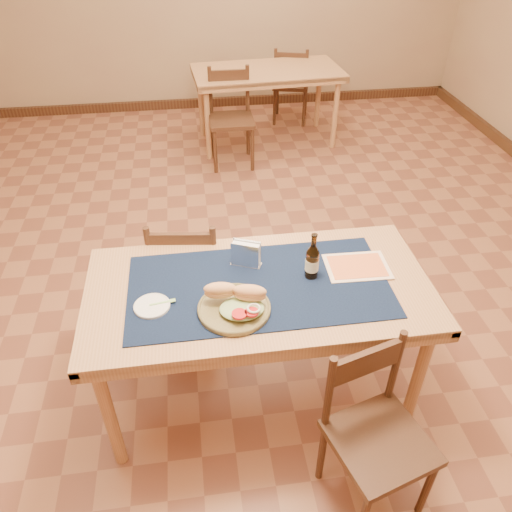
{
  "coord_description": "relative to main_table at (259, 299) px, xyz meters",
  "views": [
    {
      "loc": [
        -0.26,
        -2.53,
        2.26
      ],
      "look_at": [
        0.0,
        -0.7,
        0.85
      ],
      "focal_mm": 35.0,
      "sensor_mm": 36.0,
      "label": 1
    }
  ],
  "objects": [
    {
      "name": "fork",
      "position": [
        -0.43,
        -0.07,
        0.1
      ],
      "size": [
        0.11,
        0.03,
        0.0
      ],
      "color": "#9AD876",
      "rests_on": "side_plate"
    },
    {
      "name": "napkin_holder",
      "position": [
        -0.04,
        0.16,
        0.15
      ],
      "size": [
        0.16,
        0.11,
        0.13
      ],
      "color": "silver",
      "rests_on": "placemat"
    },
    {
      "name": "sandwich_plate",
      "position": [
        -0.12,
        -0.15,
        0.12
      ],
      "size": [
        0.32,
        0.32,
        0.12
      ],
      "color": "brown",
      "rests_on": "placemat"
    },
    {
      "name": "baseboard",
      "position": [
        0.0,
        0.8,
        -0.62
      ],
      "size": [
        6.0,
        7.0,
        0.1
      ],
      "color": "#422917",
      "rests_on": "ground"
    },
    {
      "name": "chair_main_far",
      "position": [
        -0.33,
        0.53,
        -0.23
      ],
      "size": [
        0.44,
        0.44,
        0.85
      ],
      "color": "#422917",
      "rests_on": "ground"
    },
    {
      "name": "placemat",
      "position": [
        0.0,
        0.0,
        0.09
      ],
      "size": [
        1.2,
        0.6,
        0.01
      ],
      "primitive_type": "cube",
      "color": "#101D3B",
      "rests_on": "main_table"
    },
    {
      "name": "side_plate",
      "position": [
        -0.49,
        -0.08,
        0.1
      ],
      "size": [
        0.16,
        0.16,
        0.01
      ],
      "color": "white",
      "rests_on": "placemat"
    },
    {
      "name": "room",
      "position": [
        0.0,
        0.8,
        0.73
      ],
      "size": [
        6.04,
        7.04,
        2.84
      ],
      "color": "#915B3F",
      "rests_on": "ground"
    },
    {
      "name": "back_table",
      "position": [
        0.55,
        3.18,
        0.0
      ],
      "size": [
        1.49,
        0.81,
        0.75
      ],
      "color": "#B08053",
      "rests_on": "ground"
    },
    {
      "name": "main_table",
      "position": [
        0.0,
        0.0,
        0.0
      ],
      "size": [
        1.6,
        0.8,
        0.75
      ],
      "color": "#B08053",
      "rests_on": "ground"
    },
    {
      "name": "beer_bottle",
      "position": [
        0.25,
        0.03,
        0.18
      ],
      "size": [
        0.06,
        0.06,
        0.24
      ],
      "color": "#3F250B",
      "rests_on": "placemat"
    },
    {
      "name": "chair_back_near",
      "position": [
        0.14,
        2.77,
        -0.21
      ],
      "size": [
        0.41,
        0.41,
        0.88
      ],
      "color": "#422917",
      "rests_on": "ground"
    },
    {
      "name": "chair_back_far",
      "position": [
        0.9,
        3.68,
        -0.24
      ],
      "size": [
        0.47,
        0.47,
        0.83
      ],
      "color": "#422917",
      "rests_on": "ground"
    },
    {
      "name": "chair_main_near",
      "position": [
        0.4,
        -0.61,
        -0.24
      ],
      "size": [
        0.47,
        0.47,
        0.82
      ],
      "color": "#422917",
      "rests_on": "ground"
    },
    {
      "name": "menu_card",
      "position": [
        0.49,
        0.07,
        0.09
      ],
      "size": [
        0.31,
        0.23,
        0.01
      ],
      "color": "beige",
      "rests_on": "placemat"
    }
  ]
}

